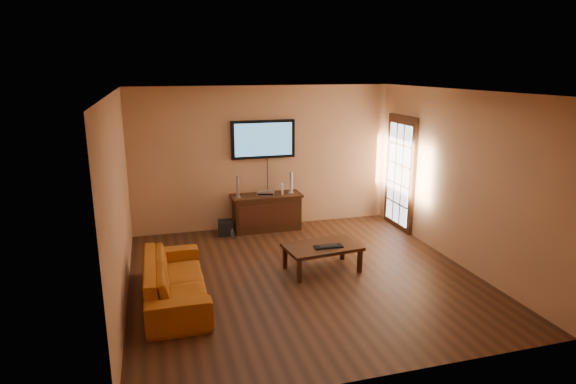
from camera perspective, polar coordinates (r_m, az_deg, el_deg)
name	(u,v)px	position (r m, az deg, el deg)	size (l,w,h in m)	color
ground_plane	(304,276)	(7.27, 1.86, -9.95)	(5.00, 5.00, 0.00)	#321B0E
room_walls	(292,157)	(7.34, 0.48, 4.12)	(5.00, 5.00, 5.00)	tan
french_door	(400,174)	(9.38, 13.12, 2.07)	(0.07, 1.02, 2.22)	black
media_console	(267,212)	(9.17, -2.55, -2.40)	(1.33, 0.51, 0.69)	black
television	(263,139)	(9.07, -2.96, 6.26)	(1.22, 0.08, 0.72)	black
coffee_table	(322,248)	(7.35, 4.08, -6.69)	(1.18, 0.79, 0.41)	black
sofa	(175,273)	(6.60, -13.28, -9.33)	(1.98, 0.58, 0.77)	#AA5612
speaker_left	(238,188)	(8.90, -5.97, 0.49)	(0.11, 0.11, 0.39)	silver
speaker_right	(291,183)	(9.17, 0.36, 1.02)	(0.11, 0.11, 0.40)	silver
av_receiver	(266,193)	(9.06, -2.65, -0.12)	(0.33, 0.23, 0.07)	silver
game_console	(282,189)	(9.09, -0.68, 0.35)	(0.04, 0.14, 0.20)	white
subwoofer	(225,228)	(9.01, -7.45, -4.22)	(0.27, 0.27, 0.27)	black
bottle	(232,234)	(8.80, -6.61, -4.97)	(0.07, 0.07, 0.19)	white
keyboard	(328,246)	(7.27, 4.79, -6.44)	(0.43, 0.17, 0.03)	black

